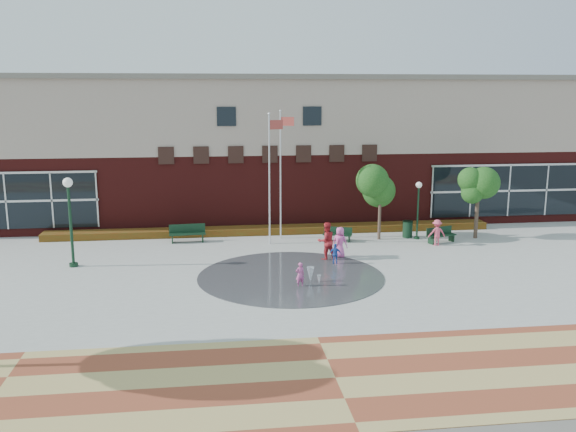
{
  "coord_description": "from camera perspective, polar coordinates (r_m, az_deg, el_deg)",
  "views": [
    {
      "loc": [
        -3.43,
        -23.13,
        8.19
      ],
      "look_at": [
        0.0,
        4.0,
        2.6
      ],
      "focal_mm": 38.0,
      "sensor_mm": 36.0,
      "label": 1
    }
  ],
  "objects": [
    {
      "name": "bench_mid",
      "position": [
        34.0,
        4.64,
        -1.97
      ],
      "size": [
        1.65,
        1.0,
        0.8
      ],
      "rotation": [
        0.0,
        0.0,
        -0.38
      ],
      "color": "#14311E",
      "rests_on": "ground"
    },
    {
      "name": "person_bench",
      "position": [
        33.87,
        13.76,
        -1.53
      ],
      "size": [
        0.94,
        0.55,
        1.43
      ],
      "primitive_type": "imported",
      "rotation": [
        0.0,
        0.0,
        3.12
      ],
      "color": "#DA4A65",
      "rests_on": "ground"
    },
    {
      "name": "adult_red",
      "position": [
        30.18,
        3.59,
        -2.35
      ],
      "size": [
        1.07,
        0.93,
        1.89
      ],
      "primitive_type": "imported",
      "rotation": [
        0.0,
        0.0,
        3.4
      ],
      "color": "red",
      "rests_on": "ground"
    },
    {
      "name": "water_jet_b",
      "position": [
        26.56,
        2.92,
        -6.43
      ],
      "size": [
        0.17,
        0.17,
        0.39
      ],
      "primitive_type": "cone",
      "rotation": [
        3.14,
        0.0,
        0.0
      ],
      "color": "white",
      "rests_on": "ground"
    },
    {
      "name": "paver_band",
      "position": [
        18.41,
        4.45,
        -14.89
      ],
      "size": [
        46.0,
        6.0,
        0.01
      ],
      "primitive_type": "cube",
      "color": "brown",
      "rests_on": "ground"
    },
    {
      "name": "child_blue",
      "position": [
        29.5,
        4.45,
        -3.57
      ],
      "size": [
        0.64,
        0.39,
        1.02
      ],
      "primitive_type": "imported",
      "rotation": [
        0.0,
        0.0,
        2.89
      ],
      "color": "blue",
      "rests_on": "ground"
    },
    {
      "name": "child_splash",
      "position": [
        26.08,
        1.13,
        -5.51
      ],
      "size": [
        0.44,
        0.34,
        1.08
      ],
      "primitive_type": "imported",
      "rotation": [
        0.0,
        0.0,
        3.37
      ],
      "color": "#CE5199",
      "rests_on": "ground"
    },
    {
      "name": "bench_left",
      "position": [
        34.14,
        -9.39,
        -1.93
      ],
      "size": [
        2.02,
        0.69,
        1.0
      ],
      "rotation": [
        0.0,
        0.0,
        0.07
      ],
      "color": "#14311E",
      "rests_on": "ground"
    },
    {
      "name": "bench_right",
      "position": [
        34.62,
        14.12,
        -2.01
      ],
      "size": [
        1.79,
        1.02,
        0.87
      ],
      "rotation": [
        0.0,
        0.0,
        0.33
      ],
      "color": "#14311E",
      "rests_on": "ground"
    },
    {
      "name": "lamp_right",
      "position": [
        34.82,
        12.08,
        1.12
      ],
      "size": [
        0.35,
        0.35,
        3.28
      ],
      "color": "#14311E",
      "rests_on": "ground"
    },
    {
      "name": "plaza_concrete",
      "position": [
        28.55,
        -0.0,
        -5.11
      ],
      "size": [
        46.0,
        18.0,
        0.01
      ],
      "primitive_type": "cube",
      "color": "#A8A8A0",
      "rests_on": "ground"
    },
    {
      "name": "flower_bed",
      "position": [
        35.85,
        -1.53,
        -1.66
      ],
      "size": [
        26.0,
        1.2,
        0.4
      ],
      "primitive_type": "cube",
      "color": "maroon",
      "rests_on": "ground"
    },
    {
      "name": "ground",
      "position": [
        24.78,
        1.17,
        -7.75
      ],
      "size": [
        120.0,
        120.0,
        0.0
      ],
      "primitive_type": "plane",
      "color": "#666056",
      "rests_on": "ground"
    },
    {
      "name": "splash_pad",
      "position": [
        27.6,
        0.26,
        -5.7
      ],
      "size": [
        8.4,
        8.4,
        0.01
      ],
      "primitive_type": "cylinder",
      "color": "#383A3D",
      "rests_on": "ground"
    },
    {
      "name": "flagpole_right",
      "position": [
        32.73,
        -1.69,
        4.17
      ],
      "size": [
        0.84,
        0.34,
        7.13
      ],
      "rotation": [
        0.0,
        0.0,
        0.33
      ],
      "color": "silver",
      "rests_on": "ground"
    },
    {
      "name": "lamp_left",
      "position": [
        30.28,
        -19.74,
        0.36
      ],
      "size": [
        0.45,
        0.45,
        4.29
      ],
      "color": "#14311E",
      "rests_on": "ground"
    },
    {
      "name": "flagpole_left",
      "position": [
        33.93,
        -0.64,
        4.51
      ],
      "size": [
        0.78,
        0.4,
        7.24
      ],
      "rotation": [
        0.0,
        0.0,
        -0.43
      ],
      "color": "silver",
      "rests_on": "ground"
    },
    {
      "name": "library_building",
      "position": [
        40.91,
        -2.39,
        6.57
      ],
      "size": [
        44.4,
        10.4,
        9.2
      ],
      "color": "#551513",
      "rests_on": "ground"
    },
    {
      "name": "water_jet_a",
      "position": [
        26.81,
        2.11,
        -6.24
      ],
      "size": [
        0.34,
        0.34,
        0.67
      ],
      "primitive_type": "cone",
      "rotation": [
        3.14,
        0.0,
        0.0
      ],
      "color": "white",
      "rests_on": "ground"
    },
    {
      "name": "tree_small_right",
      "position": [
        35.73,
        17.39,
        2.65
      ],
      "size": [
        2.39,
        2.39,
        4.09
      ],
      "color": "#402F25",
      "rests_on": "ground"
    },
    {
      "name": "tree_mid",
      "position": [
        34.21,
        8.64,
        2.68
      ],
      "size": [
        2.43,
        2.43,
        4.1
      ],
      "color": "#402F25",
      "rests_on": "ground"
    },
    {
      "name": "trash_can",
      "position": [
        35.42,
        11.12,
        -1.21
      ],
      "size": [
        0.6,
        0.6,
        0.98
      ],
      "color": "#14311E",
      "rests_on": "ground"
    },
    {
      "name": "adult_pink",
      "position": [
        30.66,
        4.88,
        -2.47
      ],
      "size": [
        0.91,
        0.84,
        1.57
      ],
      "primitive_type": "imported",
      "rotation": [
        0.0,
        0.0,
        2.54
      ],
      "color": "#E75BB1",
      "rests_on": "ground"
    }
  ]
}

